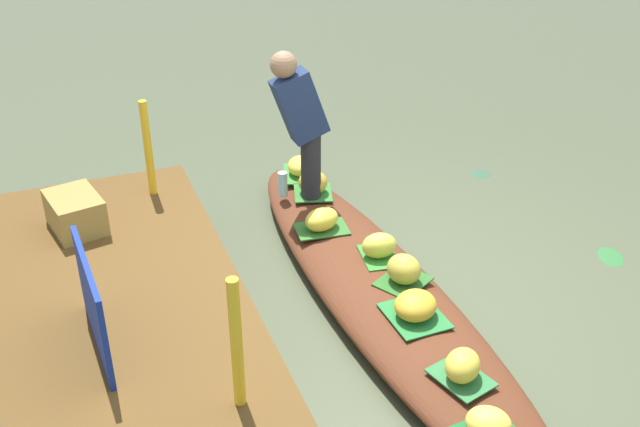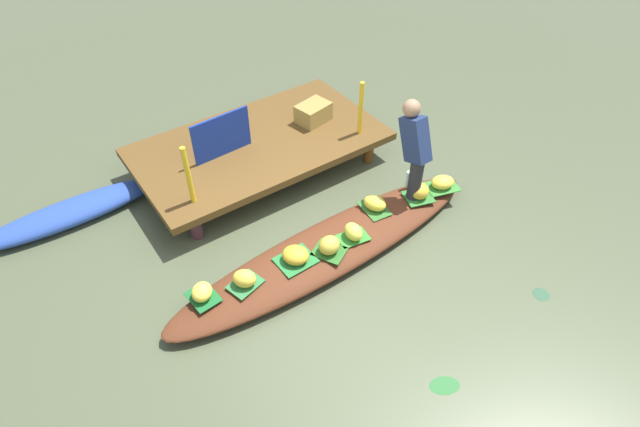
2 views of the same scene
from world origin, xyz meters
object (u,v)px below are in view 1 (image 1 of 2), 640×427
(banana_bunch_6, at_px, (404,269))
(market_banner, at_px, (93,305))
(banana_bunch_7, at_px, (301,166))
(banana_bunch_2, at_px, (415,305))
(produce_crate, at_px, (75,212))
(banana_bunch_5, at_px, (379,246))
(banana_bunch_0, at_px, (313,182))
(vendor_boat, at_px, (379,291))
(water_bottle, at_px, (283,184))
(vendor_person, at_px, (301,118))
(banana_bunch_1, at_px, (463,365))
(banana_bunch_4, at_px, (489,424))
(banana_bunch_3, at_px, (322,219))

(banana_bunch_6, xyz_separation_m, market_banner, (-0.22, 1.98, 0.38))
(banana_bunch_7, bearing_deg, banana_bunch_2, 179.54)
(produce_crate, bearing_deg, banana_bunch_5, -112.41)
(banana_bunch_0, height_order, banana_bunch_2, banana_bunch_0)
(vendor_boat, relative_size, produce_crate, 9.18)
(banana_bunch_6, bearing_deg, water_bottle, 13.53)
(vendor_boat, bearing_deg, vendor_person, 3.78)
(banana_bunch_1, height_order, produce_crate, produce_crate)
(banana_bunch_6, bearing_deg, banana_bunch_7, 2.75)
(banana_bunch_4, bearing_deg, banana_bunch_5, -6.65)
(banana_bunch_1, bearing_deg, banana_bunch_2, -1.85)
(water_bottle, bearing_deg, banana_bunch_2, -172.24)
(banana_bunch_3, relative_size, produce_crate, 0.63)
(banana_bunch_3, bearing_deg, banana_bunch_4, -179.12)
(vendor_person, relative_size, market_banner, 1.57)
(vendor_boat, xyz_separation_m, banana_bunch_3, (0.74, 0.13, 0.20))
(banana_bunch_0, bearing_deg, banana_bunch_6, -175.45)
(banana_bunch_1, bearing_deg, vendor_boat, 0.08)
(banana_bunch_1, relative_size, banana_bunch_6, 0.99)
(banana_bunch_0, height_order, banana_bunch_1, banana_bunch_0)
(water_bottle, bearing_deg, vendor_boat, -170.44)
(banana_bunch_1, distance_m, banana_bunch_7, 2.74)
(banana_bunch_5, height_order, banana_bunch_7, banana_bunch_5)
(vendor_person, bearing_deg, market_banner, 131.88)
(banana_bunch_0, bearing_deg, banana_bunch_1, 179.76)
(water_bottle, relative_size, market_banner, 0.26)
(vendor_boat, distance_m, banana_bunch_1, 1.09)
(banana_bunch_7, relative_size, vendor_person, 0.23)
(banana_bunch_0, relative_size, banana_bunch_4, 1.00)
(banana_bunch_0, xyz_separation_m, banana_bunch_4, (-2.80, 0.11, -0.02))
(produce_crate, bearing_deg, market_banner, 179.36)
(banana_bunch_2, height_order, produce_crate, produce_crate)
(banana_bunch_5, relative_size, banana_bunch_7, 0.86)
(banana_bunch_3, xyz_separation_m, banana_bunch_6, (-0.84, -0.26, 0.02))
(banana_bunch_0, xyz_separation_m, vendor_person, (-0.06, 0.12, 0.60))
(banana_bunch_4, xyz_separation_m, banana_bunch_6, (1.39, -0.22, 0.02))
(banana_bunch_0, height_order, produce_crate, produce_crate)
(vendor_person, bearing_deg, banana_bunch_3, 177.37)
(banana_bunch_5, height_order, vendor_person, vendor_person)
(banana_bunch_4, bearing_deg, produce_crate, 34.52)
(banana_bunch_7, bearing_deg, water_bottle, 139.45)
(banana_bunch_3, bearing_deg, banana_bunch_5, -154.78)
(banana_bunch_1, distance_m, water_bottle, 2.44)
(banana_bunch_0, relative_size, banana_bunch_1, 0.98)
(vendor_person, bearing_deg, banana_bunch_5, -168.07)
(banana_bunch_1, xyz_separation_m, banana_bunch_3, (1.81, 0.13, -0.01))
(banana_bunch_2, xyz_separation_m, produce_crate, (1.51, 1.86, 0.25))
(banana_bunch_2, distance_m, market_banner, 1.92)
(banana_bunch_5, height_order, market_banner, market_banner)
(market_banner, distance_m, produce_crate, 1.37)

